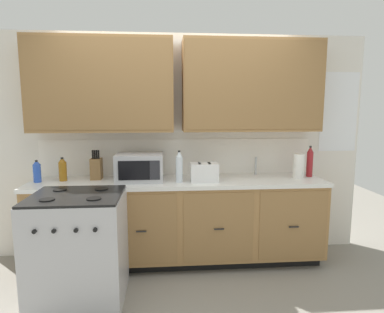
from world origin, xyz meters
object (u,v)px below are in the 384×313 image
stove_range (79,248)px  knife_block (96,168)px  bottle_red (310,162)px  paper_towel_roll (299,166)px  bottle_blue (37,171)px  bottle_clear (179,167)px  microwave (140,167)px  bottle_amber (63,169)px  toaster (204,172)px

stove_range → knife_block: size_ratio=3.06×
bottle_red → paper_towel_roll: bearing=-159.1°
paper_towel_roll → bottle_blue: (-2.72, 0.01, -0.02)m
stove_range → paper_towel_roll: (2.18, 0.63, 0.57)m
paper_towel_roll → bottle_clear: bearing=-175.4°
microwave → bottle_red: 1.84m
stove_range → bottle_red: bearing=16.4°
paper_towel_roll → bottle_blue: 2.72m
bottle_blue → bottle_amber: bearing=11.5°
bottle_clear → bottle_blue: 1.44m
bottle_amber → bottle_red: size_ratio=0.72×
microwave → bottle_red: bearing=1.6°
bottle_amber → bottle_blue: (-0.24, -0.05, -0.01)m
toaster → bottle_clear: bottle_clear is taller
microwave → bottle_clear: 0.42m
knife_block → bottle_clear: 0.89m
paper_towel_roll → microwave: bearing=179.9°
microwave → toaster: 0.67m
microwave → paper_towel_roll: 1.70m
toaster → knife_block: (-1.12, 0.21, 0.02)m
microwave → paper_towel_roll: (1.70, -0.00, -0.01)m
stove_range → paper_towel_roll: paper_towel_roll is taller
bottle_clear → stove_range: bearing=-149.3°
bottle_blue → bottle_clear: bearing=-4.4°
microwave → bottle_red: size_ratio=1.42×
microwave → bottle_clear: (0.40, -0.11, 0.02)m
microwave → bottle_blue: size_ratio=2.12×
stove_range → paper_towel_roll: bearing=16.1°
paper_towel_roll → bottle_blue: paper_towel_roll is taller
bottle_blue → stove_range: bearing=-49.3°
paper_towel_roll → bottle_red: (0.15, 0.06, 0.03)m
stove_range → bottle_amber: (-0.31, 0.68, 0.56)m
microwave → bottle_clear: bearing=-14.8°
toaster → knife_block: knife_block is taller
paper_towel_roll → toaster: bearing=-174.5°
bottle_amber → toaster: bearing=-6.1°
microwave → stove_range: bearing=-127.3°
bottle_red → bottle_blue: 2.87m
microwave → knife_block: (-0.46, 0.11, -0.02)m
paper_towel_roll → bottle_amber: size_ratio=1.07×
bottle_clear → bottle_blue: (-1.43, 0.11, -0.05)m
microwave → bottle_amber: (-0.79, 0.05, -0.02)m
bottle_clear → knife_block: bearing=166.2°
paper_towel_roll → bottle_blue: bearing=179.9°
microwave → bottle_red: (1.84, 0.05, 0.02)m
toaster → bottle_clear: 0.27m
microwave → paper_towel_roll: microwave is taller
knife_block → paper_towel_roll: size_ratio=1.19×
paper_towel_roll → knife_block: bearing=177.1°
stove_range → bottle_amber: size_ratio=3.90×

